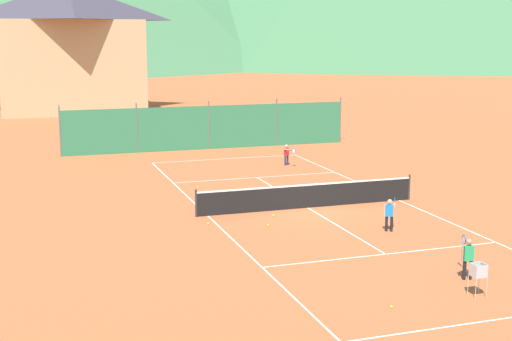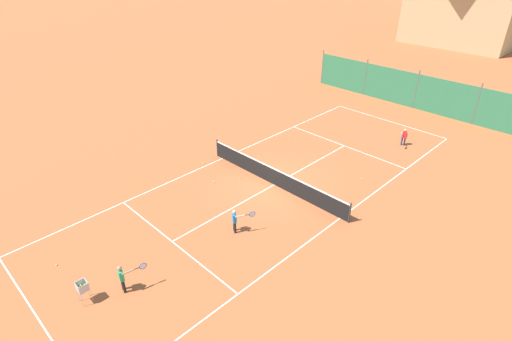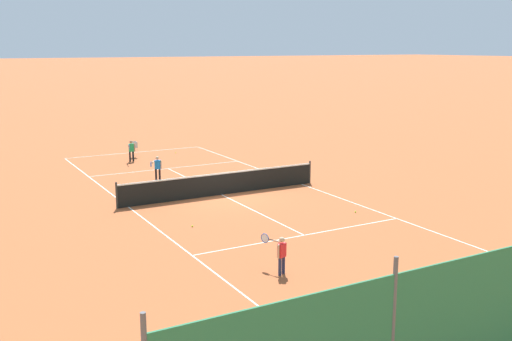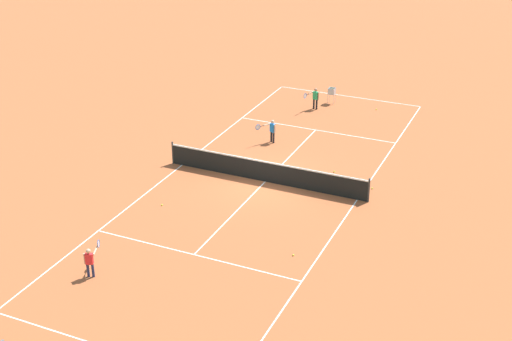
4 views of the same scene
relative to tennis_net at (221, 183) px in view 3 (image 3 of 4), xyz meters
name	(u,v)px [view 3 (image 3 of 4)]	position (x,y,z in m)	size (l,w,h in m)	color
ground_plane	(222,195)	(0.00, 0.00, -0.50)	(600.00, 600.00, 0.00)	#A8542D
court_line_markings	(222,195)	(0.00, 0.00, -0.50)	(8.25, 23.85, 0.01)	white
tennis_net	(221,183)	(0.00, 0.00, 0.00)	(9.18, 0.08, 1.06)	#2D2D2D
player_far_baseline	(157,166)	(1.42, -4.03, 0.17)	(0.77, 0.83, 1.15)	black
player_near_baseline	(280,252)	(2.53, 8.99, 0.15)	(0.36, 0.98, 1.10)	#23284C
player_far_service	(131,149)	(1.07, -9.16, 0.19)	(0.57, 0.96, 1.19)	black
tennis_ball_by_net_left	(355,212)	(-3.26, 5.03, -0.47)	(0.07, 0.07, 0.07)	#CCE033
tennis_ball_mid_court	(248,186)	(-1.75, -0.81, -0.47)	(0.07, 0.07, 0.07)	#CCE033
tennis_ball_near_corner	(248,179)	(-2.41, -2.09, -0.47)	(0.07, 0.07, 0.07)	#CCE033
tennis_ball_far_corner	(176,153)	(-2.02, -10.43, -0.47)	(0.07, 0.07, 0.07)	#CCE033
tennis_ball_by_net_right	(293,178)	(-4.40, -1.19, -0.47)	(0.07, 0.07, 0.07)	#CCE033
tennis_ball_alley_left	(192,226)	(2.94, 3.70, -0.47)	(0.07, 0.07, 0.07)	#CCE033
ball_hopper	(134,146)	(0.54, -10.40, 0.16)	(0.36, 0.36, 0.89)	#B7B7BC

